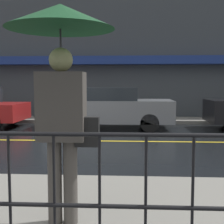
# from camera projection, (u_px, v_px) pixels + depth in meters

# --- Properties ---
(ground_plane) EXTENTS (80.00, 80.00, 0.00)m
(ground_plane) POSITION_uv_depth(u_px,v_px,m) (69.00, 141.00, 8.70)
(ground_plane) COLOR black
(sidewalk_far) EXTENTS (28.00, 1.61, 0.14)m
(sidewalk_far) POSITION_uv_depth(u_px,v_px,m) (90.00, 120.00, 13.20)
(sidewalk_far) COLOR gray
(sidewalk_far) RESTS_ON ground_plane
(lane_marking) EXTENTS (25.20, 0.12, 0.01)m
(lane_marking) POSITION_uv_depth(u_px,v_px,m) (69.00, 141.00, 8.70)
(lane_marking) COLOR gold
(lane_marking) RESTS_ON ground_plane
(building_storefront) EXTENTS (28.00, 0.85, 5.29)m
(building_storefront) POSITION_uv_depth(u_px,v_px,m) (92.00, 60.00, 13.89)
(building_storefront) COLOR #383D42
(building_storefront) RESTS_ON ground_plane
(pedestrian) EXTENTS (1.08, 1.08, 2.22)m
(pedestrian) POSITION_uv_depth(u_px,v_px,m) (61.00, 54.00, 3.09)
(pedestrian) COLOR #4C4742
(pedestrian) RESTS_ON sidewalk_near
(car_grey) EXTENTS (4.42, 1.83, 1.45)m
(car_grey) POSITION_uv_depth(u_px,v_px,m) (108.00, 108.00, 11.06)
(car_grey) COLOR slate
(car_grey) RESTS_ON ground_plane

